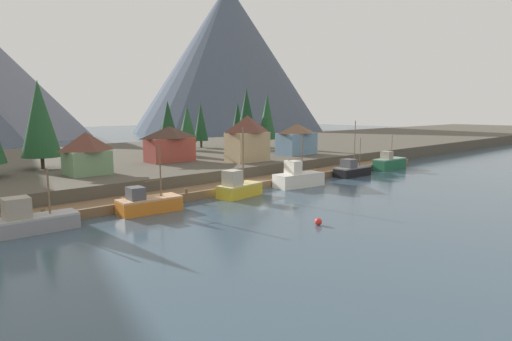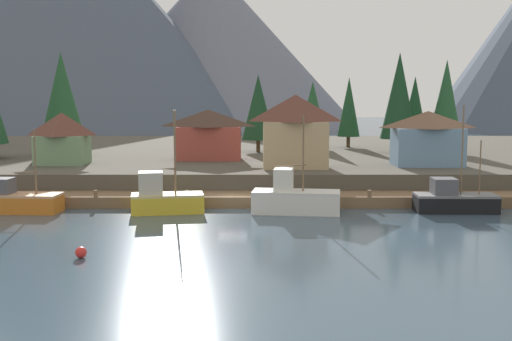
{
  "view_description": "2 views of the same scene",
  "coord_description": "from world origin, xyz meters",
  "px_view_note": "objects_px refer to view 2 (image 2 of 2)",
  "views": [
    {
      "loc": [
        -40.16,
        -43.02,
        11.02
      ],
      "look_at": [
        2.24,
        3.45,
        2.02
      ],
      "focal_mm": 30.58,
      "sensor_mm": 36.0,
      "label": 1
    },
    {
      "loc": [
        2.06,
        -56.55,
        10.04
      ],
      "look_at": [
        1.81,
        3.41,
        2.96
      ],
      "focal_mm": 46.03,
      "sensor_mm": 36.0,
      "label": 2
    }
  ],
  "objects_px": {
    "conifer_far_right": "(352,107)",
    "conifer_mid_right": "(449,100)",
    "fishing_boat_black": "(457,200)",
    "house_red": "(211,134)",
    "house_green": "(65,138)",
    "conifer_far_left": "(261,107)",
    "conifer_mid_left": "(65,97)",
    "channel_buoy": "(84,252)",
    "house_blue": "(430,138)",
    "fishing_boat_white": "(297,199)",
    "conifer_near_left": "(417,106)",
    "conifer_near_right": "(315,109)",
    "fishing_boat_yellow": "(167,199)",
    "house_tan": "(298,131)",
    "conifer_centre": "(402,96)",
    "fishing_boat_orange": "(22,201)"
  },
  "relations": [
    {
      "from": "conifer_near_left",
      "to": "conifer_far_left",
      "type": "height_order",
      "value": "conifer_far_left"
    },
    {
      "from": "fishing_boat_white",
      "to": "channel_buoy",
      "type": "relative_size",
      "value": 11.79
    },
    {
      "from": "fishing_boat_orange",
      "to": "house_green",
      "type": "xyz_separation_m",
      "value": [
        -0.55,
        14.81,
        4.35
      ]
    },
    {
      "from": "conifer_far_left",
      "to": "conifer_far_right",
      "type": "xyz_separation_m",
      "value": [
        12.67,
        7.52,
        -0.12
      ]
    },
    {
      "from": "house_blue",
      "to": "conifer_far_left",
      "type": "distance_m",
      "value": 23.98
    },
    {
      "from": "conifer_near_right",
      "to": "conifer_centre",
      "type": "height_order",
      "value": "conifer_centre"
    },
    {
      "from": "house_red",
      "to": "conifer_mid_right",
      "type": "distance_m",
      "value": 30.43
    },
    {
      "from": "house_blue",
      "to": "conifer_far_left",
      "type": "xyz_separation_m",
      "value": [
        -17.62,
        16.02,
        2.83
      ]
    },
    {
      "from": "house_blue",
      "to": "conifer_far_right",
      "type": "distance_m",
      "value": 24.2
    },
    {
      "from": "fishing_boat_black",
      "to": "house_blue",
      "type": "bearing_deg",
      "value": 86.73
    },
    {
      "from": "fishing_boat_white",
      "to": "conifer_near_right",
      "type": "xyz_separation_m",
      "value": [
        4.43,
        34.52,
        6.67
      ]
    },
    {
      "from": "fishing_boat_white",
      "to": "house_green",
      "type": "distance_m",
      "value": 28.58
    },
    {
      "from": "conifer_near_right",
      "to": "conifer_centre",
      "type": "relative_size",
      "value": 0.73
    },
    {
      "from": "fishing_boat_white",
      "to": "conifer_far_left",
      "type": "distance_m",
      "value": 30.7
    },
    {
      "from": "house_tan",
      "to": "conifer_near_right",
      "type": "distance_m",
      "value": 23.19
    },
    {
      "from": "channel_buoy",
      "to": "conifer_near_right",
      "type": "bearing_deg",
      "value": 69.72
    },
    {
      "from": "conifer_mid_left",
      "to": "conifer_far_right",
      "type": "xyz_separation_m",
      "value": [
        36.27,
        12.65,
        -1.44
      ]
    },
    {
      "from": "fishing_boat_black",
      "to": "house_red",
      "type": "height_order",
      "value": "fishing_boat_black"
    },
    {
      "from": "house_green",
      "to": "conifer_far_left",
      "type": "height_order",
      "value": "conifer_far_left"
    },
    {
      "from": "house_tan",
      "to": "conifer_near_right",
      "type": "relative_size",
      "value": 0.81
    },
    {
      "from": "fishing_boat_orange",
      "to": "conifer_far_right",
      "type": "distance_m",
      "value": 50.07
    },
    {
      "from": "conifer_near_right",
      "to": "conifer_far_right",
      "type": "xyz_separation_m",
      "value": [
        5.29,
        2.73,
        0.24
      ]
    },
    {
      "from": "channel_buoy",
      "to": "conifer_far_right",
      "type": "bearing_deg",
      "value": 65.73
    },
    {
      "from": "conifer_centre",
      "to": "conifer_near_left",
      "type": "bearing_deg",
      "value": 62.83
    },
    {
      "from": "channel_buoy",
      "to": "house_green",
      "type": "bearing_deg",
      "value": 108.06
    },
    {
      "from": "house_blue",
      "to": "fishing_boat_white",
      "type": "bearing_deg",
      "value": -136.9
    },
    {
      "from": "conifer_far_left",
      "to": "house_tan",
      "type": "bearing_deg",
      "value": -78.46
    },
    {
      "from": "conifer_near_right",
      "to": "conifer_near_left",
      "type": "bearing_deg",
      "value": 2.38
    },
    {
      "from": "conifer_near_left",
      "to": "fishing_boat_black",
      "type": "bearing_deg",
      "value": -97.91
    },
    {
      "from": "fishing_boat_yellow",
      "to": "fishing_boat_orange",
      "type": "bearing_deg",
      "value": 169.6
    },
    {
      "from": "conifer_far_left",
      "to": "channel_buoy",
      "type": "xyz_separation_m",
      "value": [
        -11.02,
        -45.01,
        -7.89
      ]
    },
    {
      "from": "conifer_near_left",
      "to": "conifer_far_right",
      "type": "bearing_deg",
      "value": 166.05
    },
    {
      "from": "fishing_boat_yellow",
      "to": "house_tan",
      "type": "relative_size",
      "value": 1.17
    },
    {
      "from": "conifer_near_left",
      "to": "channel_buoy",
      "type": "relative_size",
      "value": 14.03
    },
    {
      "from": "house_red",
      "to": "conifer_near_right",
      "type": "relative_size",
      "value": 0.84
    },
    {
      "from": "house_blue",
      "to": "conifer_far_right",
      "type": "xyz_separation_m",
      "value": [
        -4.95,
        23.54,
        2.71
      ]
    },
    {
      "from": "conifer_mid_left",
      "to": "channel_buoy",
      "type": "relative_size",
      "value": 17.76
    },
    {
      "from": "fishing_boat_yellow",
      "to": "channel_buoy",
      "type": "distance_m",
      "value": 15.66
    },
    {
      "from": "conifer_far_right",
      "to": "conifer_mid_right",
      "type": "bearing_deg",
      "value": -41.57
    },
    {
      "from": "fishing_boat_yellow",
      "to": "conifer_near_right",
      "type": "bearing_deg",
      "value": 56.65
    },
    {
      "from": "conifer_centre",
      "to": "channel_buoy",
      "type": "height_order",
      "value": "conifer_centre"
    },
    {
      "from": "conifer_near_right",
      "to": "conifer_mid_left",
      "type": "xyz_separation_m",
      "value": [
        -30.98,
        -9.92,
        1.68
      ]
    },
    {
      "from": "fishing_boat_yellow",
      "to": "channel_buoy",
      "type": "height_order",
      "value": "fishing_boat_yellow"
    },
    {
      "from": "house_blue",
      "to": "conifer_near_left",
      "type": "height_order",
      "value": "conifer_near_left"
    },
    {
      "from": "conifer_far_left",
      "to": "channel_buoy",
      "type": "height_order",
      "value": "conifer_far_left"
    },
    {
      "from": "fishing_boat_black",
      "to": "channel_buoy",
      "type": "relative_size",
      "value": 12.9
    },
    {
      "from": "conifer_near_left",
      "to": "conifer_mid_left",
      "type": "relative_size",
      "value": 0.79
    },
    {
      "from": "fishing_boat_black",
      "to": "house_red",
      "type": "relative_size",
      "value": 1.17
    },
    {
      "from": "fishing_boat_orange",
      "to": "conifer_mid_right",
      "type": "distance_m",
      "value": 52.33
    },
    {
      "from": "fishing_boat_white",
      "to": "house_tan",
      "type": "relative_size",
      "value": 1.12
    }
  ]
}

